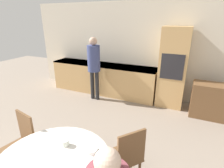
{
  "coord_description": "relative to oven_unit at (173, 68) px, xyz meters",
  "views": [
    {
      "loc": [
        1.15,
        0.39,
        2.14
      ],
      "look_at": [
        -0.0,
        2.97,
        1.08
      ],
      "focal_mm": 28.0,
      "sensor_mm": 36.0,
      "label": 1
    }
  ],
  "objects": [
    {
      "name": "oven_unit",
      "position": [
        0.0,
        0.0,
        0.0
      ],
      "size": [
        0.65,
        0.59,
        1.98
      ],
      "color": "tan",
      "rests_on": "ground_plane"
    },
    {
      "name": "chair_far_left",
      "position": [
        -1.67,
        -3.12,
        -0.48
      ],
      "size": [
        0.47,
        0.47,
        0.92
      ],
      "rotation": [
        0.0,
        0.0,
        6.07
      ],
      "color": "brown",
      "rests_on": "ground_plane"
    },
    {
      "name": "kitchen_counter",
      "position": [
        -1.96,
        -0.01,
        -0.53
      ],
      "size": [
        3.18,
        0.6,
        0.89
      ],
      "color": "tan",
      "rests_on": "ground_plane"
    },
    {
      "name": "cup",
      "position": [
        -0.85,
        -3.14,
        -0.22
      ],
      "size": [
        0.08,
        0.08,
        0.08
      ],
      "color": "silver",
      "rests_on": "dining_table"
    },
    {
      "name": "chair_far_right",
      "position": [
        -0.21,
        -2.77,
        -0.48
      ],
      "size": [
        0.56,
        0.56,
        0.92
      ],
      "rotation": [
        0.0,
        0.0,
        4.03
      ],
      "color": "brown",
      "rests_on": "ground_plane"
    },
    {
      "name": "wall_back",
      "position": [
        -0.82,
        0.34,
        0.31
      ],
      "size": [
        7.16,
        0.05,
        2.6
      ],
      "color": "silver",
      "rests_on": "ground_plane"
    },
    {
      "name": "sideboard",
      "position": [
        0.99,
        -0.29,
        -0.59
      ],
      "size": [
        0.97,
        0.45,
        0.8
      ],
      "color": "brown",
      "rests_on": "ground_plane"
    },
    {
      "name": "person_standing",
      "position": [
        -1.96,
        -0.51,
        0.07
      ],
      "size": [
        0.33,
        0.33,
        1.71
      ],
      "color": "#262628",
      "rests_on": "ground_plane"
    },
    {
      "name": "bowl_centre",
      "position": [
        -0.52,
        -3.11,
        -0.24
      ],
      "size": [
        0.13,
        0.13,
        0.04
      ],
      "color": "white",
      "rests_on": "dining_table"
    }
  ]
}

